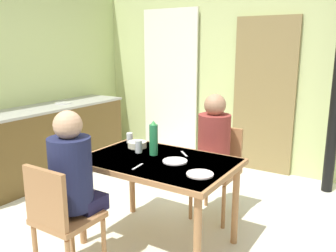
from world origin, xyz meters
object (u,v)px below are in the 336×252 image
object	(u,v)px
kitchen_counter	(44,142)
water_bottle_green_near	(154,139)
serving_bowl_center	(137,144)
chair_near_diner	(60,216)
chair_far_diner	(218,166)
person_far_diner	(213,141)
person_near_diner	(72,171)
dining_table	(158,169)

from	to	relation	value
kitchen_counter	water_bottle_green_near	size ratio (longest dim) A/B	7.93
serving_bowl_center	chair_near_diner	bearing A→B (deg)	-87.37
chair_far_diner	person_far_diner	xyz separation A→B (m)	(-0.00, -0.14, 0.28)
chair_near_diner	person_near_diner	bearing A→B (deg)	90.00
person_near_diner	person_far_diner	world-z (taller)	same
dining_table	kitchen_counter	bearing A→B (deg)	165.70
person_far_diner	serving_bowl_center	world-z (taller)	person_far_diner
person_far_diner	kitchen_counter	bearing A→B (deg)	2.41
serving_bowl_center	water_bottle_green_near	bearing A→B (deg)	-22.06
dining_table	chair_near_diner	bearing A→B (deg)	-112.08
chair_far_diner	person_near_diner	xyz separation A→B (m)	(-0.50, -1.39, 0.28)
chair_near_diner	serving_bowl_center	size ratio (longest dim) A/B	5.12
kitchen_counter	person_near_diner	size ratio (longest dim) A/B	3.05
kitchen_counter	water_bottle_green_near	xyz separation A→B (m)	(1.98, -0.44, 0.43)
chair_far_diner	water_bottle_green_near	size ratio (longest dim) A/B	2.94
chair_near_diner	kitchen_counter	bearing A→B (deg)	143.87
dining_table	person_near_diner	xyz separation A→B (m)	(-0.31, -0.63, 0.12)
dining_table	chair_far_diner	world-z (taller)	chair_far_diner
person_far_diner	chair_near_diner	bearing A→B (deg)	70.08
dining_table	chair_near_diner	size ratio (longest dim) A/B	1.41
person_near_diner	person_far_diner	distance (m)	1.35
kitchen_counter	person_far_diner	size ratio (longest dim) A/B	3.05
water_bottle_green_near	person_near_diner	bearing A→B (deg)	-106.16
dining_table	water_bottle_green_near	distance (m)	0.26
dining_table	chair_far_diner	distance (m)	0.81
chair_near_diner	person_far_diner	bearing A→B (deg)	70.08
person_near_diner	water_bottle_green_near	xyz separation A→B (m)	(0.21, 0.71, 0.10)
person_near_diner	serving_bowl_center	world-z (taller)	person_near_diner
chair_near_diner	chair_far_diner	distance (m)	1.61
kitchen_counter	chair_far_diner	xyz separation A→B (m)	(2.28, 0.23, 0.05)
person_near_diner	serving_bowl_center	size ratio (longest dim) A/B	4.53
chair_near_diner	person_near_diner	distance (m)	0.31
person_far_diner	water_bottle_green_near	distance (m)	0.63
dining_table	chair_far_diner	xyz separation A→B (m)	(0.19, 0.76, -0.16)
kitchen_counter	chair_near_diner	world-z (taller)	kitchen_counter
dining_table	person_far_diner	world-z (taller)	person_far_diner
kitchen_counter	person_far_diner	world-z (taller)	person_far_diner
person_near_diner	person_far_diner	size ratio (longest dim) A/B	1.00
water_bottle_green_near	chair_near_diner	bearing A→B (deg)	-103.68
person_far_diner	dining_table	bearing A→B (deg)	72.78
dining_table	water_bottle_green_near	xyz separation A→B (m)	(-0.10, 0.09, 0.22)
water_bottle_green_near	chair_far_diner	bearing A→B (deg)	66.29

